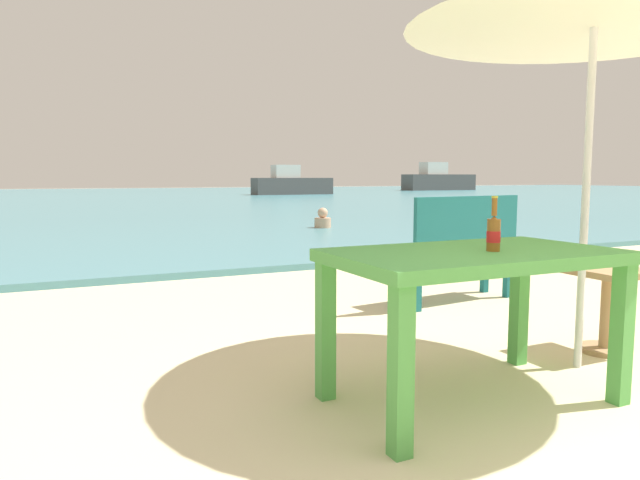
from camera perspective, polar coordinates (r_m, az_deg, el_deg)
sea_water at (r=31.34m, az=-21.42°, el=3.85°), size 120.00×50.00×0.08m
picnic_table_green at (r=2.92m, az=14.94°, el=-3.12°), size 1.40×0.80×0.76m
beer_bottle_amber at (r=2.88m, az=16.79°, el=0.79°), size 0.07×0.07×0.26m
side_table_wood at (r=4.10m, az=26.49°, el=-5.10°), size 0.44×0.44×0.54m
bench_teal_center at (r=5.24m, az=13.67°, el=-0.21°), size 1.23×0.49×0.95m
swimmer_person at (r=11.83m, az=0.27°, el=2.00°), size 0.34×0.34×0.41m
boat_cargo_ship at (r=46.99m, az=11.59°, el=5.82°), size 6.05×1.65×2.20m
boat_barge at (r=34.62m, az=-2.85°, el=5.57°), size 4.81×1.31×1.75m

